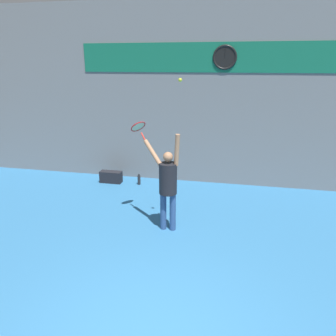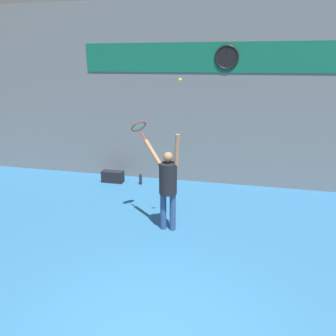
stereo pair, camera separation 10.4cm
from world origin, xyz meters
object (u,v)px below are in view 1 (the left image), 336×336
at_px(tennis_ball, 180,80).
at_px(equipment_bag, 111,177).
at_px(scoreboard_clock, 225,57).
at_px(water_bottle, 139,180).
at_px(tennis_racket, 138,127).
at_px(tennis_player, 168,182).

bearing_deg(tennis_ball, equipment_bag, 134.69).
bearing_deg(scoreboard_clock, tennis_ball, -101.73).
bearing_deg(water_bottle, equipment_bag, -179.63).
height_order(tennis_ball, equipment_bag, tennis_ball).
distance_m(scoreboard_clock, tennis_racket, 3.34).
distance_m(scoreboard_clock, tennis_ball, 3.17).
xyz_separation_m(scoreboard_clock, equipment_bag, (-3.12, -0.58, -3.34)).
relative_size(scoreboard_clock, water_bottle, 2.02).
relative_size(tennis_ball, equipment_bag, 0.11).
height_order(tennis_racket, water_bottle, tennis_racket).
xyz_separation_m(tennis_racket, tennis_ball, (0.98, -0.53, 1.01)).
height_order(scoreboard_clock, tennis_player, scoreboard_clock).
bearing_deg(scoreboard_clock, tennis_racket, -122.45).
relative_size(scoreboard_clock, tennis_player, 0.30).
bearing_deg(tennis_racket, equipment_bag, 127.23).
distance_m(scoreboard_clock, equipment_bag, 4.61).
bearing_deg(tennis_ball, water_bottle, 122.81).
relative_size(tennis_racket, water_bottle, 1.36).
bearing_deg(water_bottle, scoreboard_clock, 14.17).
xyz_separation_m(tennis_ball, water_bottle, (-1.62, 2.51, -2.95)).
xyz_separation_m(scoreboard_clock, tennis_ball, (-0.64, -3.08, -0.43)).
relative_size(tennis_racket, equipment_bag, 0.67).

